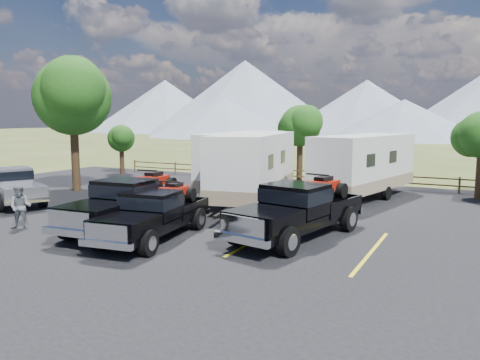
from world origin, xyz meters
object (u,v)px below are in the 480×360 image
at_px(tree_big_nw, 72,97).
at_px(trailer_left, 244,162).
at_px(rig_left, 129,202).
at_px(trailer_center, 254,167).
at_px(pickup_silver, 11,185).
at_px(rig_center, 155,213).
at_px(trailer_right, 364,166).
at_px(rig_right, 299,208).
at_px(person_b, 20,207).

xyz_separation_m(tree_big_nw, trailer_left, (9.52, 3.50, -3.71)).
relative_size(rig_left, trailer_center, 0.66).
distance_m(rig_left, pickup_silver, 8.99).
relative_size(rig_center, trailer_right, 0.61).
distance_m(rig_center, rig_right, 5.24).
distance_m(rig_left, rig_right, 6.65).
height_order(trailer_center, person_b, trailer_center).
relative_size(rig_left, pickup_silver, 1.06).
distance_m(trailer_left, trailer_right, 6.66).
height_order(rig_left, pickup_silver, rig_left).
height_order(tree_big_nw, trailer_right, tree_big_nw).
xyz_separation_m(tree_big_nw, rig_right, (15.76, -4.32, -4.48)).
xyz_separation_m(trailer_center, pickup_silver, (-10.90, -5.71, -0.91)).
bearing_deg(person_b, trailer_left, 38.29).
distance_m(rig_right, pickup_silver, 15.29).
height_order(trailer_center, trailer_right, trailer_center).
xyz_separation_m(trailer_right, person_b, (-10.44, -13.25, -0.93)).
height_order(rig_center, trailer_right, trailer_right).
bearing_deg(pickup_silver, rig_center, 102.69).
bearing_deg(trailer_left, tree_big_nw, -166.43).
distance_m(rig_center, trailer_left, 10.56).
xyz_separation_m(rig_left, rig_center, (1.84, -0.76, -0.12)).
height_order(rig_left, rig_right, rig_right).
height_order(rig_left, trailer_right, trailer_right).
height_order(tree_big_nw, rig_center, tree_big_nw).
xyz_separation_m(pickup_silver, person_b, (5.05, -3.37, -0.08)).
xyz_separation_m(trailer_center, person_b, (-5.85, -9.09, -1.00)).
relative_size(rig_center, pickup_silver, 0.95).
height_order(rig_left, trailer_left, trailer_left).
height_order(pickup_silver, person_b, pickup_silver).
distance_m(rig_center, pickup_silver, 10.94).
xyz_separation_m(trailer_left, trailer_right, (6.45, 1.66, -0.05)).
bearing_deg(rig_right, rig_center, -139.27).
bearing_deg(rig_left, trailer_right, 54.87).
bearing_deg(rig_left, person_b, -157.55).
relative_size(rig_left, rig_center, 1.12).
relative_size(tree_big_nw, trailer_left, 0.77).
bearing_deg(rig_right, person_b, -148.36).
xyz_separation_m(tree_big_nw, rig_center, (11.19, -6.88, -4.61)).
height_order(tree_big_nw, trailer_center, tree_big_nw).
bearing_deg(trailer_right, person_b, -115.74).
bearing_deg(trailer_left, person_b, -115.64).
relative_size(rig_center, rig_right, 0.87).
relative_size(trailer_center, pickup_silver, 1.61).
xyz_separation_m(rig_center, trailer_center, (0.18, 7.88, 0.92)).
relative_size(rig_center, trailer_center, 0.59).
distance_m(tree_big_nw, trailer_center, 12.00).
bearing_deg(person_b, rig_center, -20.70).
height_order(trailer_left, person_b, trailer_left).
height_order(rig_right, trailer_center, trailer_center).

